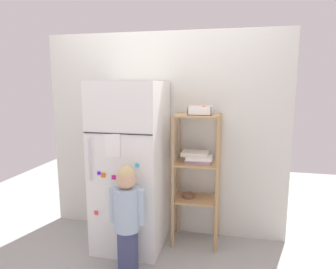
{
  "coord_description": "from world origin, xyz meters",
  "views": [
    {
      "loc": [
        0.72,
        -2.69,
        1.61
      ],
      "look_at": [
        0.12,
        0.02,
        1.14
      ],
      "focal_mm": 32.08,
      "sensor_mm": 36.0,
      "label": 1
    }
  ],
  "objects": [
    {
      "name": "ground_plane",
      "position": [
        0.0,
        0.0,
        0.0
      ],
      "size": [
        6.0,
        6.0,
        0.0
      ],
      "primitive_type": "plane",
      "color": "#999993"
    },
    {
      "name": "fruit_bin",
      "position": [
        0.42,
        0.18,
        1.35
      ],
      "size": [
        0.22,
        0.2,
        0.09
      ],
      "color": "white",
      "rests_on": "pantry_shelf_unit"
    },
    {
      "name": "refrigerator",
      "position": [
        -0.25,
        0.02,
        0.82
      ],
      "size": [
        0.64,
        0.7,
        1.63
      ],
      "color": "white",
      "rests_on": "ground"
    },
    {
      "name": "child_standing",
      "position": [
        -0.13,
        -0.44,
        0.57
      ],
      "size": [
        0.3,
        0.22,
        0.94
      ],
      "color": "#41456D",
      "rests_on": "ground"
    },
    {
      "name": "pantry_shelf_unit",
      "position": [
        0.38,
        0.18,
        0.79
      ],
      "size": [
        0.46,
        0.35,
        1.32
      ],
      "color": "tan",
      "rests_on": "ground"
    },
    {
      "name": "kitchen_wall_back",
      "position": [
        0.0,
        0.38,
        1.07
      ],
      "size": [
        2.57,
        0.03,
        2.13
      ],
      "primitive_type": "cube",
      "color": "silver",
      "rests_on": "ground"
    }
  ]
}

